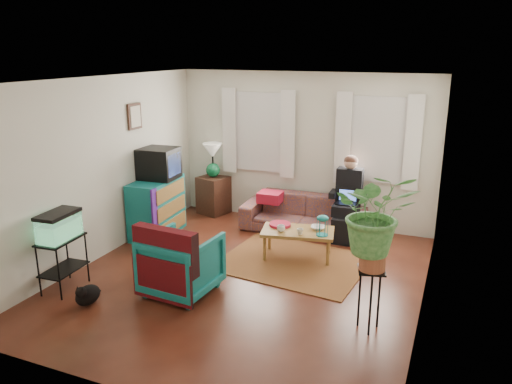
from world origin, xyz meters
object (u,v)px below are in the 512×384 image
at_px(dresser, 157,207).
at_px(armchair, 181,261).
at_px(coffee_table, 297,244).
at_px(plant_stand, 370,300).
at_px(side_table, 214,195).
at_px(sofa, 303,208).
at_px(aquarium_stand, 63,264).

height_order(dresser, armchair, dresser).
bearing_deg(dresser, coffee_table, -4.63).
height_order(dresser, plant_stand, dresser).
bearing_deg(armchair, dresser, -44.17).
bearing_deg(coffee_table, dresser, 167.28).
bearing_deg(plant_stand, coffee_table, 130.32).
relative_size(side_table, dresser, 0.67).
bearing_deg(sofa, aquarium_stand, -126.31).
xyz_separation_m(side_table, aquarium_stand, (-0.35, -3.46, -0.01)).
xyz_separation_m(armchair, coffee_table, (1.01, 1.57, -0.21)).
xyz_separation_m(dresser, armchair, (1.42, -1.60, -0.05)).
distance_m(aquarium_stand, plant_stand, 3.79).
distance_m(sofa, armchair, 2.79).
bearing_deg(side_table, armchair, -69.98).
bearing_deg(dresser, armchair, -52.52).
bearing_deg(side_table, sofa, -8.25).
xyz_separation_m(side_table, armchair, (1.08, -2.95, 0.08)).
xyz_separation_m(sofa, side_table, (-1.82, 0.26, -0.05)).
bearing_deg(side_table, dresser, -104.13).
bearing_deg(aquarium_stand, side_table, 80.31).
relative_size(coffee_table, plant_stand, 1.45).
distance_m(side_table, armchair, 3.14).
xyz_separation_m(side_table, plant_stand, (3.40, -2.93, 0.01)).
bearing_deg(aquarium_stand, dresser, 85.82).
relative_size(side_table, plant_stand, 0.97).
height_order(side_table, armchair, armchair).
relative_size(aquarium_stand, plant_stand, 0.95).
distance_m(dresser, coffee_table, 2.44).
height_order(side_table, aquarium_stand, side_table).
height_order(side_table, dresser, dresser).
relative_size(side_table, coffee_table, 0.67).
xyz_separation_m(dresser, plant_stand, (3.74, -1.58, -0.11)).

